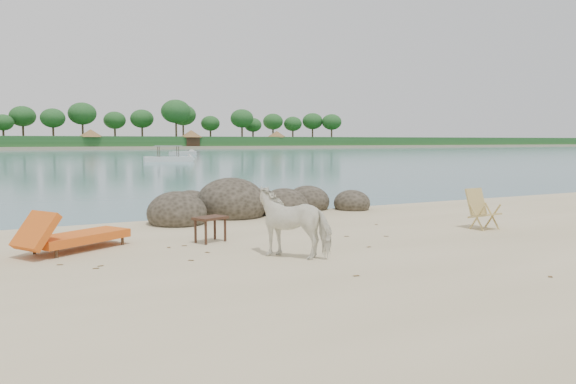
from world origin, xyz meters
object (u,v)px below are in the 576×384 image
at_px(side_table, 210,231).
at_px(lounge_chair, 80,233).
at_px(deck_chair, 485,210).
at_px(cow, 294,223).
at_px(boulders, 244,207).

relative_size(side_table, lounge_chair, 0.28).
bearing_deg(deck_chair, side_table, 163.67).
height_order(lounge_chair, deck_chair, deck_chair).
distance_m(cow, side_table, 2.14).
bearing_deg(boulders, side_table, -122.72).
height_order(side_table, deck_chair, deck_chair).
distance_m(lounge_chair, deck_chair, 8.70).
xyz_separation_m(boulders, cow, (-1.38, -5.40, 0.34)).
height_order(side_table, lounge_chair, lounge_chair).
relative_size(cow, side_table, 2.26).
xyz_separation_m(cow, lounge_chair, (-3.25, 2.37, -0.27)).
height_order(cow, deck_chair, cow).
distance_m(boulders, cow, 5.59).
xyz_separation_m(boulders, deck_chair, (3.89, -4.81, 0.20)).
bearing_deg(cow, deck_chair, 143.15).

